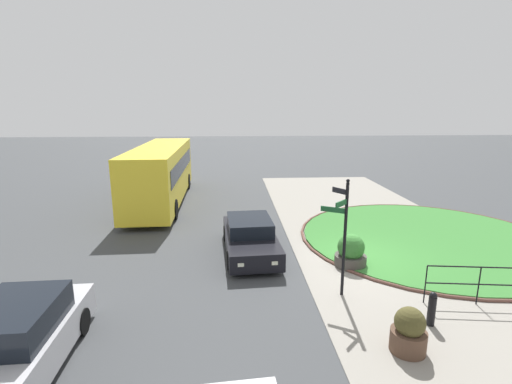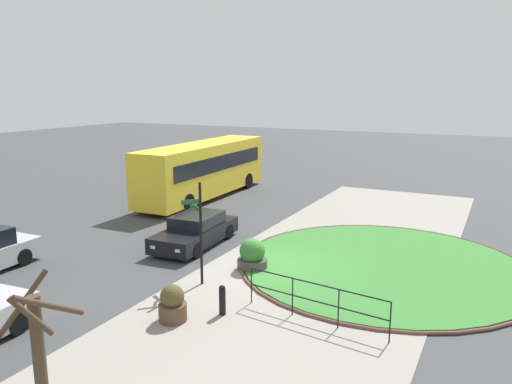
{
  "view_description": "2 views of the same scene",
  "coord_description": "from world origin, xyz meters",
  "views": [
    {
      "loc": [
        -12.23,
        4.41,
        5.4
      ],
      "look_at": [
        4.52,
        3.37,
        1.55
      ],
      "focal_mm": 25.84,
      "sensor_mm": 36.0,
      "label": 1
    },
    {
      "loc": [
        -15.57,
        -7.4,
        6.42
      ],
      "look_at": [
        4.16,
        2.62,
        1.8
      ],
      "focal_mm": 34.69,
      "sensor_mm": 36.0,
      "label": 2
    }
  ],
  "objects": [
    {
      "name": "car_near_lane",
      "position": [
        0.98,
        3.82,
        0.62
      ],
      "size": [
        4.61,
        2.11,
        1.31
      ],
      "rotation": [
        0.0,
        0.0,
        3.21
      ],
      "color": "black",
      "rests_on": "ground"
    },
    {
      "name": "planter_kerbside",
      "position": [
        -0.51,
        0.4,
        0.52
      ],
      "size": [
        1.09,
        1.09,
        1.17
      ],
      "color": "#47423D",
      "rests_on": "ground"
    },
    {
      "name": "grass_kerb_ring",
      "position": [
        2.01,
        -3.73,
        0.06
      ],
      "size": [
        10.64,
        10.64,
        0.11
      ],
      "primitive_type": "torus",
      "color": "brown",
      "rests_on": "ground"
    },
    {
      "name": "street_tree_bare",
      "position": [
        -9.53,
        0.52,
        1.5
      ],
      "size": [
        1.53,
        1.56,
        2.88
      ],
      "color": "#423323",
      "rests_on": "ground"
    },
    {
      "name": "bus_yellow",
      "position": [
        9.05,
        8.57,
        1.75
      ],
      "size": [
        11.24,
        2.73,
        3.25
      ],
      "rotation": [
        0.0,
        0.0,
        0.03
      ],
      "color": "yellow",
      "rests_on": "ground"
    },
    {
      "name": "grass_island",
      "position": [
        2.01,
        -3.73,
        0.05
      ],
      "size": [
        10.33,
        10.33,
        0.1
      ],
      "primitive_type": "cylinder",
      "color": "#387A33",
      "rests_on": "ground"
    },
    {
      "name": "bollard_foreground",
      "position": [
        -4.16,
        -0.52,
        0.47
      ],
      "size": [
        0.2,
        0.2,
        0.92
      ],
      "color": "black",
      "rests_on": "ground"
    },
    {
      "name": "signpost_directional",
      "position": [
        -2.47,
        1.33,
        2.02
      ],
      "size": [
        0.92,
        0.69,
        3.49
      ],
      "color": "black",
      "rests_on": "ground"
    },
    {
      "name": "sidewalk_paving",
      "position": [
        0.0,
        -1.93,
        0.01
      ],
      "size": [
        32.0,
        8.14,
        0.02
      ],
      "primitive_type": "cube",
      "color": "gray",
      "rests_on": "ground"
    },
    {
      "name": "railing_grass_edge",
      "position": [
        -3.36,
        -3.04,
        0.75
      ],
      "size": [
        0.58,
        4.31,
        1.15
      ],
      "rotation": [
        0.0,
        0.0,
        4.58
      ],
      "color": "black",
      "rests_on": "ground"
    },
    {
      "name": "ground",
      "position": [
        0.0,
        0.0,
        0.0
      ],
      "size": [
        120.0,
        120.0,
        0.0
      ],
      "primitive_type": "plane",
      "color": "#3D3F42"
    },
    {
      "name": "planter_near_signpost",
      "position": [
        -5.12,
        0.53,
        0.49
      ],
      "size": [
        0.8,
        0.8,
        1.08
      ],
      "color": "brown",
      "rests_on": "ground"
    }
  ]
}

